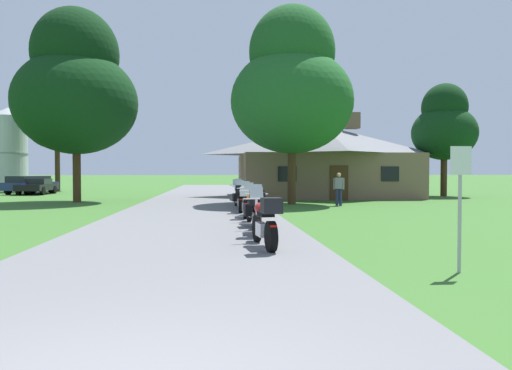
{
  "coord_description": "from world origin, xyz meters",
  "views": [
    {
      "loc": [
        0.76,
        -3.21,
        1.71
      ],
      "look_at": [
        2.28,
        14.3,
        1.23
      ],
      "focal_mm": 33.41,
      "sensor_mm": 36.0,
      "label": 1
    }
  ],
  "objects_px": {
    "motorcycle_orange_third_in_row": "(254,207)",
    "metal_signpost_roadside": "(460,193)",
    "motorcycle_white_farthest_in_row": "(239,193)",
    "tree_left_near": "(76,88)",
    "tree_by_lodge_front": "(292,87)",
    "metal_silo_distant": "(8,149)",
    "motorcycle_blue_sixth_in_row": "(239,196)",
    "motorcycle_orange_fourth_in_row": "(245,202)",
    "motorcycle_red_nearest_to_camera": "(265,222)",
    "tree_left_far": "(57,116)",
    "bystander_gray_shirt_near_lodge": "(339,187)",
    "tree_right_of_lodge": "(444,126)",
    "motorcycle_orange_fifth_in_row": "(240,198)",
    "parked_navy_suv_far_left": "(30,184)",
    "parked_black_sedan_far_left": "(37,186)",
    "motorcycle_silver_second_in_row": "(257,213)"
  },
  "relations": [
    {
      "from": "motorcycle_blue_sixth_in_row",
      "to": "tree_by_lodge_front",
      "type": "xyz_separation_m",
      "value": [
        2.94,
        3.1,
        5.6
      ]
    },
    {
      "from": "motorcycle_orange_third_in_row",
      "to": "tree_by_lodge_front",
      "type": "height_order",
      "value": "tree_by_lodge_front"
    },
    {
      "from": "motorcycle_blue_sixth_in_row",
      "to": "motorcycle_red_nearest_to_camera",
      "type": "bearing_deg",
      "value": -95.99
    },
    {
      "from": "tree_left_far",
      "to": "tree_by_lodge_front",
      "type": "relative_size",
      "value": 0.99
    },
    {
      "from": "tree_left_near",
      "to": "metal_signpost_roadside",
      "type": "bearing_deg",
      "value": -59.14
    },
    {
      "from": "tree_right_of_lodge",
      "to": "parked_black_sedan_far_left",
      "type": "bearing_deg",
      "value": 169.79
    },
    {
      "from": "motorcycle_white_farthest_in_row",
      "to": "parked_black_sedan_far_left",
      "type": "distance_m",
      "value": 19.85
    },
    {
      "from": "motorcycle_red_nearest_to_camera",
      "to": "parked_navy_suv_far_left",
      "type": "distance_m",
      "value": 32.02
    },
    {
      "from": "motorcycle_blue_sixth_in_row",
      "to": "motorcycle_white_farthest_in_row",
      "type": "distance_m",
      "value": 2.32
    },
    {
      "from": "motorcycle_orange_third_in_row",
      "to": "metal_signpost_roadside",
      "type": "xyz_separation_m",
      "value": [
        2.91,
        -7.07,
        0.74
      ]
    },
    {
      "from": "tree_left_far",
      "to": "motorcycle_orange_fourth_in_row",
      "type": "bearing_deg",
      "value": -60.55
    },
    {
      "from": "parked_navy_suv_far_left",
      "to": "motorcycle_red_nearest_to_camera",
      "type": "bearing_deg",
      "value": -44.31
    },
    {
      "from": "motorcycle_white_farthest_in_row",
      "to": "tree_by_lodge_front",
      "type": "height_order",
      "value": "tree_by_lodge_front"
    },
    {
      "from": "motorcycle_orange_fifth_in_row",
      "to": "tree_by_lodge_front",
      "type": "bearing_deg",
      "value": 62.65
    },
    {
      "from": "motorcycle_blue_sixth_in_row",
      "to": "motorcycle_orange_third_in_row",
      "type": "bearing_deg",
      "value": -95.1
    },
    {
      "from": "motorcycle_white_farthest_in_row",
      "to": "tree_left_far",
      "type": "bearing_deg",
      "value": 129.96
    },
    {
      "from": "tree_left_far",
      "to": "parked_black_sedan_far_left",
      "type": "relative_size",
      "value": 2.47
    },
    {
      "from": "motorcycle_blue_sixth_in_row",
      "to": "tree_left_far",
      "type": "distance_m",
      "value": 27.86
    },
    {
      "from": "motorcycle_white_farthest_in_row",
      "to": "parked_black_sedan_far_left",
      "type": "xyz_separation_m",
      "value": [
        -14.71,
        13.32,
        0.02
      ]
    },
    {
      "from": "bystander_gray_shirt_near_lodge",
      "to": "tree_left_far",
      "type": "relative_size",
      "value": 0.16
    },
    {
      "from": "motorcycle_red_nearest_to_camera",
      "to": "tree_left_far",
      "type": "distance_m",
      "value": 37.83
    },
    {
      "from": "motorcycle_red_nearest_to_camera",
      "to": "motorcycle_orange_third_in_row",
      "type": "relative_size",
      "value": 1.0
    },
    {
      "from": "motorcycle_red_nearest_to_camera",
      "to": "tree_right_of_lodge",
      "type": "relative_size",
      "value": 0.26
    },
    {
      "from": "tree_by_lodge_front",
      "to": "metal_silo_distant",
      "type": "xyz_separation_m",
      "value": [
        -23.42,
        21.66,
        -2.33
      ]
    },
    {
      "from": "motorcycle_silver_second_in_row",
      "to": "metal_silo_distant",
      "type": "relative_size",
      "value": 0.27
    },
    {
      "from": "motorcycle_orange_third_in_row",
      "to": "metal_silo_distant",
      "type": "bearing_deg",
      "value": 118.16
    },
    {
      "from": "motorcycle_orange_third_in_row",
      "to": "parked_black_sedan_far_left",
      "type": "bearing_deg",
      "value": 118.22
    },
    {
      "from": "motorcycle_white_farthest_in_row",
      "to": "bystander_gray_shirt_near_lodge",
      "type": "xyz_separation_m",
      "value": [
        5.02,
        -0.69,
        0.31
      ]
    },
    {
      "from": "motorcycle_white_farthest_in_row",
      "to": "tree_left_near",
      "type": "xyz_separation_m",
      "value": [
        -8.95,
        3.34,
        5.79
      ]
    },
    {
      "from": "motorcycle_orange_fourth_in_row",
      "to": "motorcycle_red_nearest_to_camera",
      "type": "bearing_deg",
      "value": -86.82
    },
    {
      "from": "metal_silo_distant",
      "to": "motorcycle_white_farthest_in_row",
      "type": "bearing_deg",
      "value": -47.49
    },
    {
      "from": "metal_signpost_roadside",
      "to": "tree_by_lodge_front",
      "type": "height_order",
      "value": "tree_by_lodge_front"
    },
    {
      "from": "tree_left_far",
      "to": "motorcycle_orange_third_in_row",
      "type": "bearing_deg",
      "value": -62.55
    },
    {
      "from": "parked_black_sedan_far_left",
      "to": "motorcycle_white_farthest_in_row",
      "type": "bearing_deg",
      "value": -42.58
    },
    {
      "from": "bystander_gray_shirt_near_lodge",
      "to": "tree_left_far",
      "type": "bearing_deg",
      "value": -25.54
    },
    {
      "from": "motorcycle_orange_third_in_row",
      "to": "motorcycle_orange_fifth_in_row",
      "type": "height_order",
      "value": "same"
    },
    {
      "from": "bystander_gray_shirt_near_lodge",
      "to": "tree_right_of_lodge",
      "type": "distance_m",
      "value": 13.73
    },
    {
      "from": "tree_left_near",
      "to": "tree_left_far",
      "type": "height_order",
      "value": "tree_left_near"
    },
    {
      "from": "tree_left_far",
      "to": "tree_right_of_lodge",
      "type": "distance_m",
      "value": 32.62
    },
    {
      "from": "motorcycle_red_nearest_to_camera",
      "to": "parked_navy_suv_far_left",
      "type": "height_order",
      "value": "parked_navy_suv_far_left"
    },
    {
      "from": "motorcycle_orange_third_in_row",
      "to": "bystander_gray_shirt_near_lodge",
      "type": "relative_size",
      "value": 1.25
    },
    {
      "from": "motorcycle_orange_fifth_in_row",
      "to": "parked_black_sedan_far_left",
      "type": "xyz_separation_m",
      "value": [
        -14.55,
        17.86,
        0.02
      ]
    },
    {
      "from": "tree_by_lodge_front",
      "to": "metal_silo_distant",
      "type": "distance_m",
      "value": 31.98
    },
    {
      "from": "metal_signpost_roadside",
      "to": "tree_left_near",
      "type": "bearing_deg",
      "value": 120.86
    },
    {
      "from": "motorcycle_orange_fourth_in_row",
      "to": "tree_by_lodge_front",
      "type": "distance_m",
      "value": 9.95
    },
    {
      "from": "motorcycle_orange_third_in_row",
      "to": "metal_signpost_roadside",
      "type": "bearing_deg",
      "value": -72.3
    },
    {
      "from": "motorcycle_orange_fourth_in_row",
      "to": "motorcycle_orange_fifth_in_row",
      "type": "height_order",
      "value": "same"
    },
    {
      "from": "tree_by_lodge_front",
      "to": "motorcycle_blue_sixth_in_row",
      "type": "bearing_deg",
      "value": -133.51
    },
    {
      "from": "motorcycle_orange_third_in_row",
      "to": "tree_left_far",
      "type": "height_order",
      "value": "tree_left_far"
    },
    {
      "from": "motorcycle_orange_fifth_in_row",
      "to": "metal_silo_distant",
      "type": "relative_size",
      "value": 0.27
    }
  ]
}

